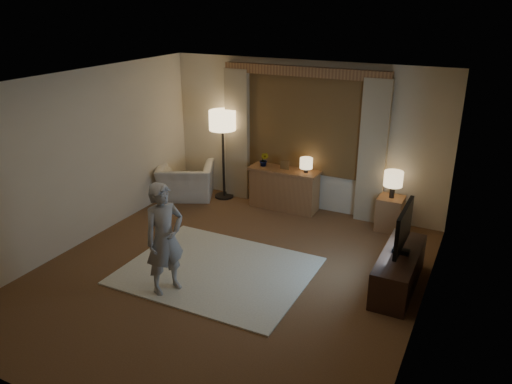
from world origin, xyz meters
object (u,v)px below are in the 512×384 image
Objects in this scene: tv_stand at (399,270)px; side_table at (390,213)px; sideboard at (284,190)px; person at (165,239)px; armchair at (186,181)px.

side_table is at bearing 105.98° from tv_stand.
tv_stand is at bearing -36.61° from sideboard.
person is at bearing -124.57° from side_table.
side_table reaches higher than tv_stand.
person reaches higher than tv_stand.
sideboard is 0.86× the size of tv_stand.
tv_stand is at bearing -37.52° from person.
armchair is at bearing 161.50° from tv_stand.
armchair is at bearing -169.35° from sideboard.
tv_stand is (2.39, -1.77, -0.10)m from sideboard.
tv_stand is at bearing -74.02° from side_table.
side_table is 3.82m from person.
armchair is 0.72× the size of tv_stand.
sideboard is 2.97m from tv_stand.
sideboard is 2.14× the size of side_table.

